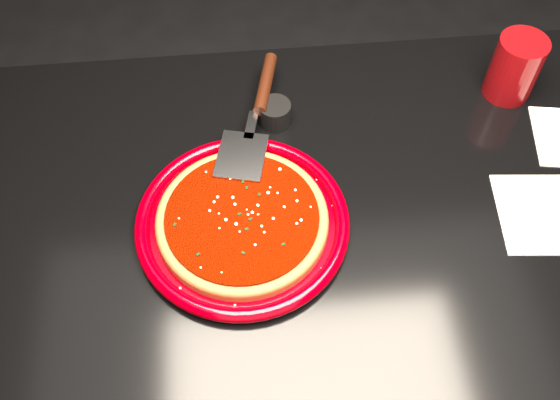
% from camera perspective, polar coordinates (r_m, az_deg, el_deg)
% --- Properties ---
extents(floor, '(4.00, 4.00, 0.01)m').
position_cam_1_polar(floor, '(1.65, 4.32, -16.23)').
color(floor, black).
rests_on(floor, ground).
extents(table, '(1.20, 0.80, 0.75)m').
position_cam_1_polar(table, '(1.29, 5.39, -11.05)').
color(table, black).
rests_on(table, floor).
extents(plate, '(0.41, 0.41, 0.02)m').
position_cam_1_polar(plate, '(0.94, -3.45, -2.06)').
color(plate, '#740006').
rests_on(plate, table).
extents(pizza_crust, '(0.33, 0.33, 0.01)m').
position_cam_1_polar(pizza_crust, '(0.94, -3.46, -1.94)').
color(pizza_crust, brown).
rests_on(pizza_crust, plate).
extents(pizza_crust_rim, '(0.33, 0.33, 0.02)m').
position_cam_1_polar(pizza_crust_rim, '(0.94, -3.48, -1.73)').
color(pizza_crust_rim, brown).
rests_on(pizza_crust_rim, plate).
extents(pizza_sauce, '(0.29, 0.29, 0.01)m').
position_cam_1_polar(pizza_sauce, '(0.93, -3.50, -1.57)').
color(pizza_sauce, '#670D00').
rests_on(pizza_sauce, plate).
extents(parmesan_dusting, '(0.22, 0.22, 0.01)m').
position_cam_1_polar(parmesan_dusting, '(0.93, -3.52, -1.36)').
color(parmesan_dusting, beige).
rests_on(parmesan_dusting, plate).
extents(basil_flecks, '(0.20, 0.20, 0.00)m').
position_cam_1_polar(basil_flecks, '(0.93, -3.52, -1.39)').
color(basil_flecks, black).
rests_on(basil_flecks, plate).
extents(pizza_server, '(0.16, 0.33, 0.02)m').
position_cam_1_polar(pizza_server, '(1.03, -2.25, 7.71)').
color(pizza_server, silver).
rests_on(pizza_server, plate).
extents(cup, '(0.10, 0.10, 0.12)m').
position_cam_1_polar(cup, '(1.16, 20.67, 11.26)').
color(cup, maroon).
rests_on(cup, table).
extents(napkin_a, '(0.16, 0.16, 0.00)m').
position_cam_1_polar(napkin_a, '(1.05, 23.12, -1.16)').
color(napkin_a, white).
rests_on(napkin_a, table).
extents(ramekin, '(0.07, 0.07, 0.04)m').
position_cam_1_polar(ramekin, '(1.06, -0.46, 7.91)').
color(ramekin, black).
rests_on(ramekin, table).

